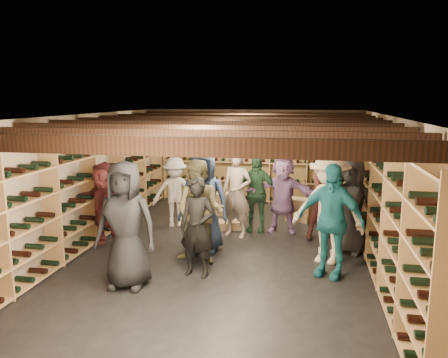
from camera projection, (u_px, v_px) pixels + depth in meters
name	position (u px, v px, depth m)	size (l,w,h in m)	color
ground	(225.00, 250.00, 7.85)	(8.00, 8.00, 0.00)	black
walls	(225.00, 185.00, 7.63)	(5.52, 8.02, 2.40)	tan
ceiling	(225.00, 116.00, 7.41)	(5.50, 8.00, 0.01)	beige
ceiling_joists	(225.00, 124.00, 7.43)	(5.40, 7.12, 0.18)	black
wine_rack_left	(90.00, 186.00, 8.12)	(0.32, 7.50, 2.15)	tan
wine_rack_right	(378.00, 198.00, 7.18)	(0.32, 7.50, 2.15)	tan
wine_rack_back	(252.00, 161.00, 11.35)	(4.70, 0.30, 2.15)	tan
crate_stack_left	(224.00, 204.00, 10.24)	(0.50, 0.33, 0.51)	#A48556
crate_stack_right	(299.00, 209.00, 9.70)	(0.57, 0.45, 0.51)	#A48556
crate_loose	(231.00, 225.00, 9.11)	(0.50, 0.33, 0.17)	#A48556
person_0	(126.00, 225.00, 6.19)	(0.90, 0.59, 1.84)	black
person_1	(197.00, 227.00, 6.60)	(0.56, 0.37, 1.54)	black
person_2	(200.00, 212.00, 7.13)	(0.84, 0.65, 1.72)	brown
person_3	(328.00, 208.00, 7.12)	(1.20, 0.69, 1.85)	beige
person_4	(331.00, 220.00, 6.59)	(1.03, 0.43, 1.75)	#1B6D7A
person_5	(105.00, 205.00, 7.90)	(1.47, 0.47, 1.58)	maroon
person_6	(204.00, 201.00, 7.66)	(0.89, 0.58, 1.82)	#1C2842
person_7	(236.00, 194.00, 8.50)	(0.63, 0.41, 1.72)	gray
person_8	(329.00, 194.00, 8.28)	(0.87, 0.68, 1.80)	#431D1B
person_9	(175.00, 192.00, 9.21)	(0.96, 0.55, 1.48)	#ACA59D
person_10	(256.00, 193.00, 8.89)	(0.93, 0.39, 1.58)	#274D32
person_11	(283.00, 194.00, 8.79)	(1.47, 0.47, 1.58)	#896399
person_12	(351.00, 206.00, 7.61)	(0.82, 0.53, 1.67)	#2E2D32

